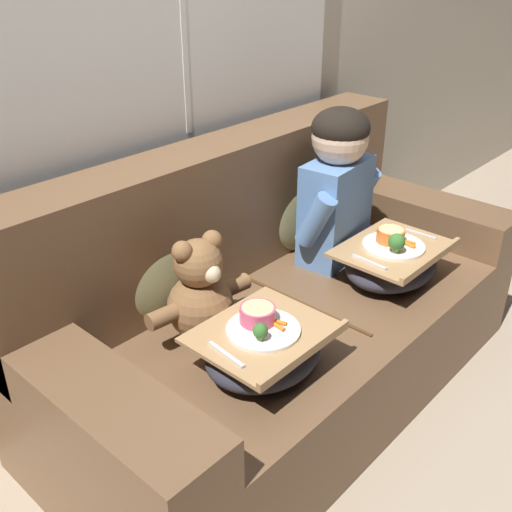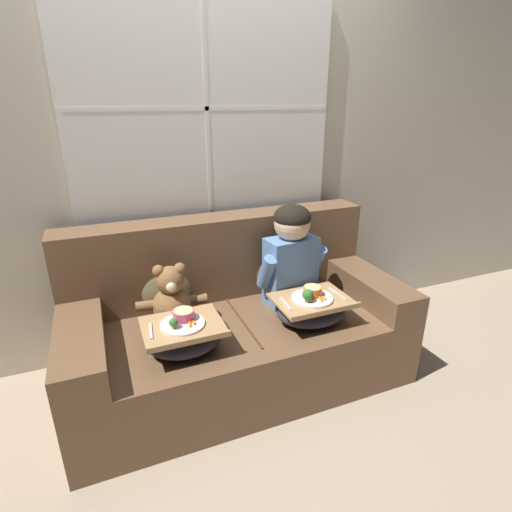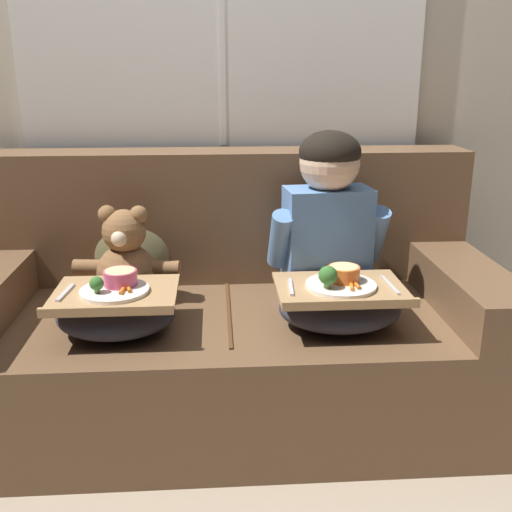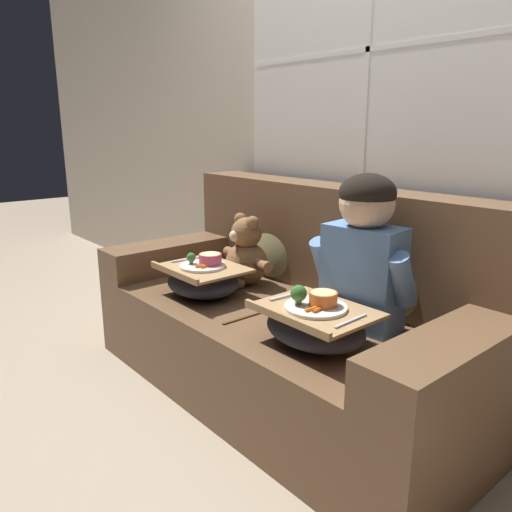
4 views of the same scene
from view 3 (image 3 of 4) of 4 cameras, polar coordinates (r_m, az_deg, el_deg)
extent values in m
plane|color=tan|center=(2.30, -2.51, -14.16)|extent=(14.00, 14.00, 0.00)
cube|color=beige|center=(2.51, -3.28, 19.63)|extent=(8.00, 0.05, 2.60)
cube|color=brown|center=(2.20, -2.58, -9.70)|extent=(1.87, 0.89, 0.40)
cube|color=brown|center=(2.36, -2.94, 3.95)|extent=(1.87, 0.22, 0.50)
cube|color=brown|center=(2.26, 18.73, -2.22)|extent=(0.22, 0.89, 0.16)
cube|color=#513219|center=(2.10, -2.65, -4.99)|extent=(0.01, 0.63, 0.01)
ellipsoid|color=#898456|center=(2.34, 5.91, 1.84)|extent=(0.37, 0.18, 0.38)
ellipsoid|color=#898456|center=(2.33, -11.70, 1.49)|extent=(0.34, 0.17, 0.36)
cube|color=#5B84BC|center=(2.16, 6.74, 1.17)|extent=(0.31, 0.19, 0.40)
sphere|color=beige|center=(2.10, 7.02, 8.82)|extent=(0.21, 0.21, 0.21)
ellipsoid|color=black|center=(2.09, 7.06, 9.81)|extent=(0.21, 0.21, 0.15)
cylinder|color=#5B84BC|center=(2.09, 2.35, 1.62)|extent=(0.09, 0.17, 0.22)
cylinder|color=#5B84BC|center=(2.19, 11.23, 2.02)|extent=(0.09, 0.17, 0.22)
sphere|color=brown|center=(2.18, -12.19, -1.62)|extent=(0.21, 0.21, 0.21)
sphere|color=brown|center=(2.13, -12.46, 2.32)|extent=(0.15, 0.15, 0.15)
sphere|color=brown|center=(2.13, -14.00, 3.87)|extent=(0.06, 0.06, 0.06)
sphere|color=brown|center=(2.10, -11.12, 3.88)|extent=(0.06, 0.06, 0.06)
sphere|color=beige|center=(2.07, -12.91, 1.62)|extent=(0.06, 0.06, 0.06)
sphere|color=black|center=(2.06, -13.03, 1.61)|extent=(0.02, 0.02, 0.02)
cylinder|color=brown|center=(2.21, -15.64, -1.03)|extent=(0.11, 0.07, 0.06)
cylinder|color=brown|center=(2.14, -8.71, -1.16)|extent=(0.11, 0.07, 0.06)
cylinder|color=brown|center=(2.12, -14.01, -4.54)|extent=(0.07, 0.10, 0.06)
cylinder|color=brown|center=(2.10, -11.50, -4.63)|extent=(0.07, 0.10, 0.06)
ellipsoid|color=#2D2D38|center=(1.96, 7.98, -4.95)|extent=(0.40, 0.31, 0.12)
cube|color=tan|center=(1.94, 8.06, -3.11)|extent=(0.41, 0.32, 0.01)
cube|color=tan|center=(1.79, 9.06, -4.40)|extent=(0.41, 0.02, 0.02)
cylinder|color=white|center=(1.93, 8.08, -2.77)|extent=(0.23, 0.23, 0.01)
cylinder|color=orange|center=(1.95, 8.37, -1.68)|extent=(0.10, 0.10, 0.05)
cylinder|color=#E5D189|center=(1.94, 8.39, -1.11)|extent=(0.09, 0.09, 0.01)
sphere|color=#38702D|center=(1.87, 6.87, -1.83)|extent=(0.06, 0.06, 0.06)
cylinder|color=#7A9E56|center=(1.88, 6.84, -2.74)|extent=(0.02, 0.02, 0.03)
cylinder|color=orange|center=(1.89, 9.10, -2.86)|extent=(0.02, 0.06, 0.01)
cylinder|color=orange|center=(1.91, 9.56, -2.74)|extent=(0.02, 0.06, 0.01)
cube|color=silver|center=(1.91, 3.34, -2.97)|extent=(0.02, 0.14, 0.01)
cube|color=silver|center=(1.97, 12.66, -2.68)|extent=(0.02, 0.17, 0.01)
ellipsoid|color=#2D2D38|center=(1.95, -13.16, -5.42)|extent=(0.37, 0.31, 0.12)
cube|color=tan|center=(1.92, -13.30, -3.57)|extent=(0.39, 0.33, 0.01)
cube|color=tan|center=(1.78, -14.09, -4.94)|extent=(0.39, 0.02, 0.02)
cylinder|color=white|center=(1.92, -13.32, -3.23)|extent=(0.22, 0.22, 0.01)
cylinder|color=#D64C70|center=(1.94, -12.80, -2.03)|extent=(0.11, 0.11, 0.05)
cylinder|color=#E5D189|center=(1.93, -12.84, -1.47)|extent=(0.09, 0.09, 0.01)
sphere|color=#38702D|center=(1.89, -14.94, -2.54)|extent=(0.04, 0.04, 0.04)
cylinder|color=#7A9E56|center=(1.89, -14.89, -3.19)|extent=(0.02, 0.02, 0.02)
cylinder|color=orange|center=(1.88, -12.60, -3.20)|extent=(0.02, 0.05, 0.01)
cylinder|color=orange|center=(1.89, -12.01, -3.08)|extent=(0.02, 0.05, 0.01)
cube|color=silver|center=(1.95, -17.69, -3.33)|extent=(0.03, 0.14, 0.01)
camera|label=1|loc=(1.65, -67.03, 18.95)|focal=42.00mm
camera|label=2|loc=(0.72, -95.14, 28.14)|focal=28.00mm
camera|label=4|loc=(1.62, 68.00, 5.48)|focal=35.00mm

